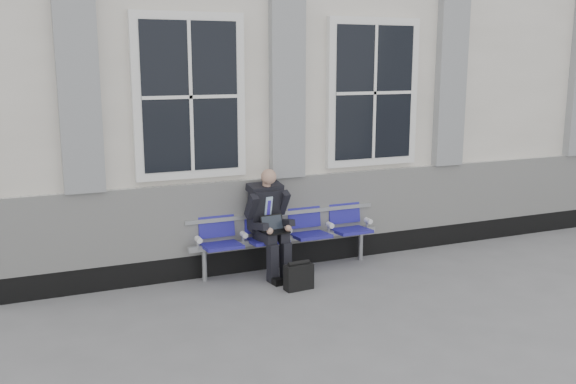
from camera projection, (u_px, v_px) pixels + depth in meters
name	position (u px, v px, depth m)	size (l,w,h in m)	color
ground	(405.00, 292.00, 7.55)	(70.00, 70.00, 0.00)	slate
station_building	(288.00, 89.00, 10.22)	(14.40, 4.40, 4.49)	silver
bench	(286.00, 228.00, 8.25)	(2.60, 0.47, 0.91)	#9EA0A3
businessman	(269.00, 218.00, 7.99)	(0.56, 0.75, 1.36)	black
briefcase	(299.00, 276.00, 7.59)	(0.35, 0.17, 0.35)	black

